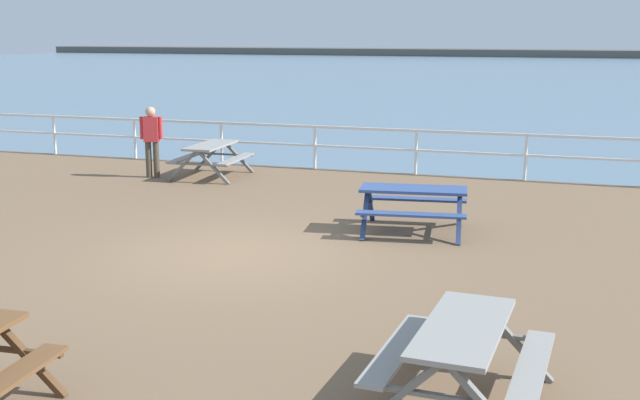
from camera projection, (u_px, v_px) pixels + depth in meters
The scene contains 8 objects.
ground_plane at pixel (235, 260), 12.43m from camera, with size 30.00×24.00×0.20m, color brown.
sea_band at pixel (517, 75), 61.41m from camera, with size 142.00×90.00×0.01m, color slate.
distant_shoreline at pixel (545, 57), 101.35m from camera, with size 142.00×6.00×1.80m, color #4C4C47.
seaward_railing at pixel (365, 140), 19.45m from camera, with size 23.07×0.07×1.08m.
picnic_table_near_left at pixel (211, 152), 18.75m from camera, with size 1.62×1.87×0.80m.
picnic_table_near_right at pixel (413, 199), 13.60m from camera, with size 1.99×1.75×0.80m.
picnic_table_far_right at pixel (463, 345), 7.30m from camera, with size 1.62×1.87×0.80m.
visitor at pixel (152, 137), 18.60m from camera, with size 0.51×0.31×1.66m.
Camera 1 is at (5.00, -10.94, 3.41)m, focal length 44.82 mm.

